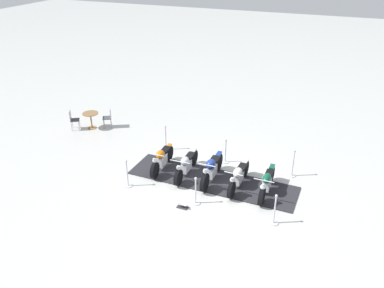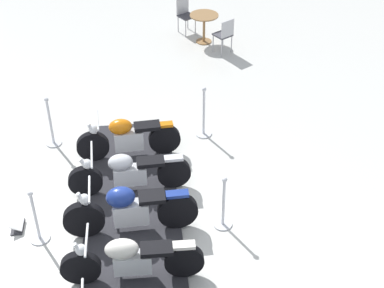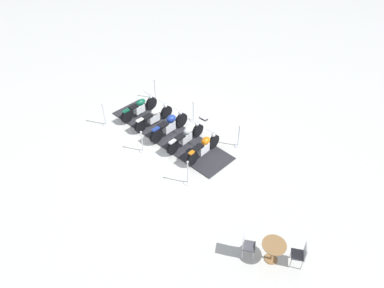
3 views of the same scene
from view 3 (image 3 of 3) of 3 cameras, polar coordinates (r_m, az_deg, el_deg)
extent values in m
plane|color=silver|center=(16.56, -3.53, 1.49)|extent=(80.00, 80.00, 0.00)
cube|color=#28282D|center=(16.55, -3.54, 1.54)|extent=(1.84, 6.41, 0.04)
cylinder|color=black|center=(15.62, 3.41, 0.39)|extent=(0.64, 0.15, 0.63)
cylinder|color=black|center=(14.79, 0.06, -2.25)|extent=(0.64, 0.15, 0.63)
cube|color=silver|center=(15.15, 1.79, -0.71)|extent=(0.57, 0.25, 0.41)
ellipsoid|color=#D16B0F|center=(15.02, 2.15, 0.52)|extent=(0.46, 0.32, 0.30)
cube|color=black|center=(14.74, 0.89, -0.58)|extent=(0.51, 0.29, 0.08)
cube|color=#D16B0F|center=(14.56, 0.06, -1.24)|extent=(0.35, 0.16, 0.06)
cylinder|color=silver|center=(15.40, 3.28, 1.03)|extent=(0.28, 0.08, 0.54)
cylinder|color=silver|center=(15.15, 3.15, 1.86)|extent=(0.06, 0.66, 0.04)
sphere|color=silver|center=(15.34, 3.36, 1.44)|extent=(0.18, 0.18, 0.18)
cylinder|color=black|center=(16.21, 0.92, 2.17)|extent=(0.62, 0.14, 0.62)
cylinder|color=black|center=(15.31, -3.03, -0.59)|extent=(0.62, 0.14, 0.62)
cube|color=silver|center=(15.72, -1.00, 0.95)|extent=(0.60, 0.24, 0.36)
ellipsoid|color=#B7BAC1|center=(15.61, -0.64, 2.09)|extent=(0.45, 0.31, 0.30)
cube|color=black|center=(15.34, -1.98, 1.04)|extent=(0.51, 0.28, 0.08)
cube|color=#B7BAC1|center=(15.09, -3.08, 0.38)|extent=(0.34, 0.16, 0.06)
cylinder|color=silver|center=(16.00, 0.73, 2.77)|extent=(0.32, 0.07, 0.52)
cylinder|color=silver|center=(15.76, 0.54, 3.56)|extent=(0.05, 0.76, 0.04)
sphere|color=silver|center=(15.94, 0.77, 3.14)|extent=(0.18, 0.18, 0.18)
cylinder|color=black|center=(16.76, -1.70, 3.74)|extent=(0.69, 0.14, 0.69)
cylinder|color=black|center=(15.92, -5.57, 1.27)|extent=(0.69, 0.14, 0.69)
cube|color=silver|center=(16.29, -3.60, 2.70)|extent=(0.59, 0.25, 0.42)
ellipsoid|color=navy|center=(16.15, -3.28, 3.96)|extent=(0.48, 0.35, 0.35)
cube|color=black|center=(15.91, -4.56, 3.00)|extent=(0.44, 0.32, 0.08)
cube|color=navy|center=(15.69, -5.66, 2.34)|extent=(0.38, 0.17, 0.06)
cylinder|color=silver|center=(16.54, -1.90, 4.44)|extent=(0.29, 0.07, 0.59)
cylinder|color=silver|center=(16.30, -2.12, 5.33)|extent=(0.04, 0.64, 0.04)
sphere|color=silver|center=(16.47, -1.86, 4.91)|extent=(0.18, 0.18, 0.18)
cylinder|color=black|center=(17.39, -4.00, 5.02)|extent=(0.62, 0.16, 0.62)
cylinder|color=black|center=(16.62, -8.06, 2.79)|extent=(0.62, 0.16, 0.62)
cube|color=silver|center=(16.97, -5.99, 4.04)|extent=(0.59, 0.26, 0.35)
ellipsoid|color=silver|center=(16.86, -5.69, 5.10)|extent=(0.52, 0.34, 0.31)
cube|color=black|center=(16.63, -7.04, 4.23)|extent=(0.51, 0.30, 0.08)
cube|color=silver|center=(16.42, -8.16, 3.73)|extent=(0.35, 0.17, 0.06)
cylinder|color=silver|center=(17.20, -4.23, 5.64)|extent=(0.28, 0.08, 0.53)
cylinder|color=silver|center=(16.98, -4.47, 6.43)|extent=(0.07, 0.67, 0.04)
sphere|color=silver|center=(17.15, -4.18, 6.01)|extent=(0.18, 0.18, 0.18)
cylinder|color=black|center=(18.06, -6.36, 6.35)|extent=(0.62, 0.14, 0.62)
cylinder|color=black|center=(17.30, -10.14, 4.22)|extent=(0.62, 0.14, 0.62)
cube|color=silver|center=(17.64, -8.23, 5.45)|extent=(0.51, 0.25, 0.38)
ellipsoid|color=#0F5138|center=(17.53, -8.01, 6.47)|extent=(0.54, 0.29, 0.29)
cube|color=black|center=(17.33, -9.13, 5.73)|extent=(0.42, 0.26, 0.08)
cube|color=#0F5138|center=(17.11, -10.27, 5.14)|extent=(0.34, 0.17, 0.06)
cylinder|color=silver|center=(17.89, -6.56, 6.97)|extent=(0.24, 0.07, 0.53)
cylinder|color=silver|center=(17.69, -6.78, 7.76)|extent=(0.04, 0.70, 0.04)
sphere|color=silver|center=(17.85, -6.49, 7.35)|extent=(0.18, 0.18, 0.18)
cylinder|color=silver|center=(15.81, -7.65, -1.00)|extent=(0.32, 0.32, 0.03)
cylinder|color=silver|center=(15.50, -7.81, 0.36)|extent=(0.05, 0.05, 0.96)
sphere|color=silver|center=(15.18, -7.98, 1.85)|extent=(0.09, 0.09, 0.09)
cylinder|color=silver|center=(16.05, 7.17, -0.23)|extent=(0.32, 0.32, 0.03)
cylinder|color=silver|center=(15.72, 7.32, 1.20)|extent=(0.05, 0.05, 1.00)
sphere|color=silver|center=(15.39, 7.48, 2.75)|extent=(0.09, 0.09, 0.09)
cylinder|color=silver|center=(19.05, -5.69, 7.16)|extent=(0.33, 0.33, 0.03)
cylinder|color=silver|center=(18.78, -5.79, 8.47)|extent=(0.05, 0.05, 1.00)
sphere|color=silver|center=(18.51, -5.90, 9.88)|extent=(0.09, 0.09, 0.09)
cylinder|color=silver|center=(17.41, 0.21, 3.81)|extent=(0.34, 0.34, 0.03)
cylinder|color=silver|center=(17.12, 0.21, 5.12)|extent=(0.05, 0.05, 0.95)
sphere|color=silver|center=(16.83, 0.22, 6.54)|extent=(0.09, 0.09, 0.09)
cylinder|color=silver|center=(14.30, -0.67, -6.00)|extent=(0.34, 0.34, 0.03)
cylinder|color=silver|center=(13.92, -0.69, -4.49)|extent=(0.05, 0.05, 1.04)
sphere|color=silver|center=(13.54, -0.71, -2.82)|extent=(0.09, 0.09, 0.09)
cylinder|color=silver|center=(17.61, -13.29, 3.07)|extent=(0.31, 0.31, 0.03)
cylinder|color=silver|center=(17.30, -13.55, 4.46)|extent=(0.05, 0.05, 1.03)
sphere|color=silver|center=(17.00, -13.84, 5.97)|extent=(0.09, 0.09, 0.09)
cube|color=#333338|center=(17.48, 1.87, 3.95)|extent=(0.21, 0.40, 0.02)
cube|color=white|center=(17.41, 1.88, 4.25)|extent=(0.22, 0.36, 0.12)
cylinder|color=olive|center=(12.47, 12.22, -17.11)|extent=(0.42, 0.42, 0.02)
cylinder|color=olive|center=(12.16, 12.47, -16.15)|extent=(0.07, 0.07, 0.73)
cylinder|color=olive|center=(11.85, 12.73, -15.12)|extent=(0.76, 0.76, 0.03)
cylinder|color=#B7B7BC|center=(12.26, 15.14, -17.50)|extent=(0.03, 0.03, 0.46)
cylinder|color=#B7B7BC|center=(12.45, 15.15, -16.20)|extent=(0.03, 0.03, 0.46)
cylinder|color=#B7B7BC|center=(12.31, 16.78, -17.65)|extent=(0.03, 0.03, 0.46)
cylinder|color=#B7B7BC|center=(12.50, 16.75, -16.34)|extent=(0.03, 0.03, 0.46)
cube|color=#3F3F47|center=(12.18, 16.17, -16.27)|extent=(0.55, 0.55, 0.04)
cube|color=#B7B7BC|center=(12.00, 17.30, -15.66)|extent=(0.36, 0.23, 0.47)
cylinder|color=#B7B7BC|center=(12.34, 9.63, -15.59)|extent=(0.03, 0.03, 0.47)
cylinder|color=#B7B7BC|center=(12.15, 9.50, -16.89)|extent=(0.03, 0.03, 0.47)
cylinder|color=#B7B7BC|center=(12.33, 8.00, -15.39)|extent=(0.03, 0.03, 0.47)
cylinder|color=#B7B7BC|center=(12.14, 7.84, -16.69)|extent=(0.03, 0.03, 0.47)
cube|color=#3F3F47|center=(12.03, 8.87, -15.46)|extent=(0.55, 0.55, 0.04)
cube|color=#B7B7BC|center=(11.83, 8.07, -14.69)|extent=(0.36, 0.23, 0.44)
camera|label=1|loc=(24.76, 11.61, 34.24)|focal=36.64mm
camera|label=2|loc=(18.97, -21.75, 27.70)|focal=53.50mm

